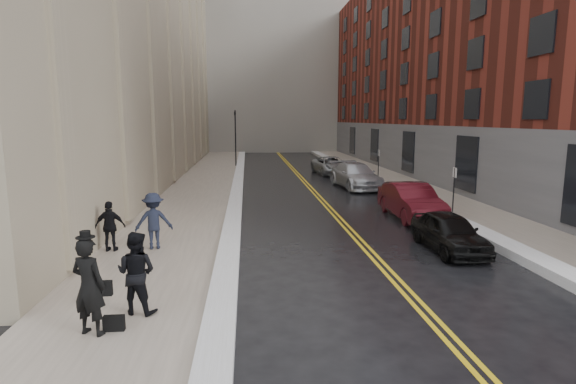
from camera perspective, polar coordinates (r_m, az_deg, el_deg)
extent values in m
plane|color=black|center=(12.53, 2.31, -11.40)|extent=(160.00, 160.00, 0.00)
cube|color=gray|center=(28.11, -11.15, 0.20)|extent=(4.00, 64.00, 0.15)
cube|color=gray|center=(29.89, 15.54, 0.56)|extent=(3.00, 64.00, 0.15)
cube|color=gold|center=(28.25, 2.87, 0.26)|extent=(0.12, 64.00, 0.01)
cube|color=gold|center=(28.28, 3.35, 0.26)|extent=(0.12, 64.00, 0.01)
cube|color=white|center=(27.96, -6.46, 0.38)|extent=(0.70, 60.80, 0.26)
cube|color=white|center=(29.27, 12.16, 0.67)|extent=(0.85, 60.80, 0.30)
cube|color=maroon|center=(39.78, 24.35, 15.08)|extent=(14.00, 50.00, 18.00)
cube|color=slate|center=(81.09, 6.44, 21.73)|extent=(22.00, 18.00, 44.00)
cylinder|color=black|center=(41.67, -6.68, 6.70)|extent=(0.12, 0.12, 5.20)
imported|color=black|center=(41.63, -6.73, 9.45)|extent=(0.18, 0.15, 0.90)
cylinder|color=black|center=(22.03, 20.28, 0.02)|extent=(0.06, 0.06, 2.20)
cube|color=white|center=(21.91, 20.41, 2.34)|extent=(0.02, 0.35, 0.45)
cylinder|color=black|center=(33.17, 11.41, 3.34)|extent=(0.06, 0.06, 2.20)
cube|color=white|center=(33.09, 11.46, 4.89)|extent=(0.02, 0.35, 0.45)
imported|color=black|center=(16.14, 19.78, -4.79)|extent=(1.56, 3.84, 1.30)
imported|color=#460C14|center=(20.82, 15.34, -1.12)|extent=(1.72, 4.80, 1.57)
imported|color=#B2B4BB|center=(29.44, 8.57, 2.09)|extent=(2.86, 5.70, 1.59)
imported|color=#979B9F|center=(36.46, 5.51, 3.37)|extent=(2.86, 5.27, 1.40)
imported|color=black|center=(9.87, -23.95, -10.91)|extent=(0.85, 0.71, 2.00)
imported|color=black|center=(10.58, -18.71, -9.66)|extent=(1.06, 0.92, 1.85)
imported|color=#1A1E2E|center=(15.52, -16.69, -3.53)|extent=(1.31, 0.88, 1.87)
imported|color=black|center=(15.70, -21.63, -4.07)|extent=(0.99, 0.45, 1.65)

